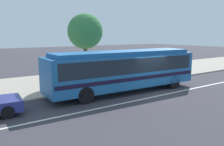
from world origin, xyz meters
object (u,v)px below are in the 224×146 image
street_tree_near_stop (85,32)px  bus_stop_sign (160,59)px  transit_bus (124,68)px  pedestrian_waiting_near_sign (81,72)px

street_tree_near_stop → bus_stop_sign: bearing=-21.4°
bus_stop_sign → street_tree_near_stop: street_tree_near_stop is taller
bus_stop_sign → street_tree_near_stop: 6.94m
transit_bus → street_tree_near_stop: size_ratio=2.01×
transit_bus → pedestrian_waiting_near_sign: size_ratio=6.22×
transit_bus → street_tree_near_stop: 4.95m
pedestrian_waiting_near_sign → transit_bus: bearing=-57.9°
transit_bus → bus_stop_sign: size_ratio=4.17×
transit_bus → bus_stop_sign: transit_bus is taller
bus_stop_sign → pedestrian_waiting_near_sign: bearing=171.4°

